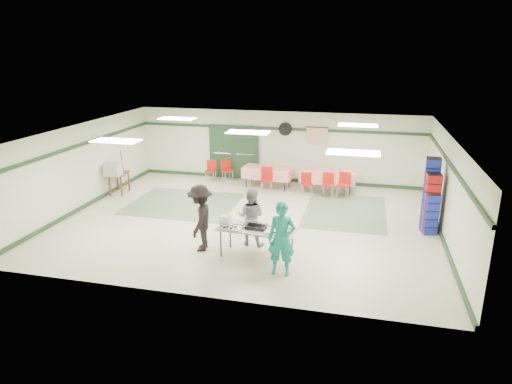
% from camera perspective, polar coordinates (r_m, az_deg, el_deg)
% --- Properties ---
extents(floor, '(11.00, 11.00, 0.00)m').
position_cam_1_polar(floor, '(13.77, -0.94, -3.57)').
color(floor, beige).
rests_on(floor, ground).
extents(ceiling, '(11.00, 11.00, 0.00)m').
position_cam_1_polar(ceiling, '(13.04, -1.00, 7.56)').
color(ceiling, silver).
rests_on(ceiling, wall_back).
extents(wall_back, '(11.00, 0.00, 11.00)m').
position_cam_1_polar(wall_back, '(17.61, 2.70, 5.69)').
color(wall_back, beige).
rests_on(wall_back, floor).
extents(wall_front, '(11.00, 0.00, 11.00)m').
position_cam_1_polar(wall_front, '(9.29, -7.94, -5.49)').
color(wall_front, beige).
rests_on(wall_front, floor).
extents(wall_left, '(0.00, 9.00, 9.00)m').
position_cam_1_polar(wall_left, '(15.61, -20.95, 3.00)').
color(wall_left, beige).
rests_on(wall_left, floor).
extents(wall_right, '(0.00, 9.00, 9.00)m').
position_cam_1_polar(wall_right, '(13.15, 22.93, 0.18)').
color(wall_right, beige).
rests_on(wall_right, floor).
extents(trim_back, '(11.00, 0.06, 0.10)m').
position_cam_1_polar(trim_back, '(17.45, 2.72, 7.92)').
color(trim_back, '#1E3821').
rests_on(trim_back, wall_back).
extents(baseboard_back, '(11.00, 0.06, 0.12)m').
position_cam_1_polar(baseboard_back, '(17.89, 2.62, 1.63)').
color(baseboard_back, '#1E3821').
rests_on(baseboard_back, floor).
extents(trim_left, '(0.06, 9.00, 0.10)m').
position_cam_1_polar(trim_left, '(15.45, -21.14, 5.50)').
color(trim_left, '#1E3821').
rests_on(trim_left, wall_back).
extents(baseboard_left, '(0.06, 9.00, 0.12)m').
position_cam_1_polar(baseboard_left, '(15.94, -20.36, -1.49)').
color(baseboard_left, '#1E3821').
rests_on(baseboard_left, floor).
extents(trim_right, '(0.06, 9.00, 0.10)m').
position_cam_1_polar(trim_right, '(12.97, 23.16, 3.14)').
color(trim_right, '#1E3821').
rests_on(trim_right, wall_back).
extents(baseboard_right, '(0.06, 9.00, 0.12)m').
position_cam_1_polar(baseboard_right, '(13.55, 22.16, -5.02)').
color(baseboard_right, '#1E3821').
rests_on(baseboard_right, floor).
extents(green_patch_a, '(3.50, 3.00, 0.01)m').
position_cam_1_polar(green_patch_a, '(15.42, -9.04, -1.44)').
color(green_patch_a, '#5E7958').
rests_on(green_patch_a, floor).
extents(green_patch_b, '(2.50, 3.50, 0.01)m').
position_cam_1_polar(green_patch_b, '(14.79, 11.10, -2.38)').
color(green_patch_b, '#5E7958').
rests_on(green_patch_b, floor).
extents(double_door_left, '(0.90, 0.06, 2.10)m').
position_cam_1_polar(double_door_left, '(18.15, -4.21, 5.05)').
color(double_door_left, '#959794').
rests_on(double_door_left, floor).
extents(double_door_right, '(0.90, 0.06, 2.10)m').
position_cam_1_polar(double_door_right, '(17.89, -1.30, 4.91)').
color(double_door_right, '#959794').
rests_on(double_door_right, floor).
extents(door_frame, '(2.00, 0.03, 2.15)m').
position_cam_1_polar(door_frame, '(18.00, -2.80, 4.97)').
color(door_frame, '#1E3821').
rests_on(door_frame, floor).
extents(wall_fan, '(0.50, 0.10, 0.50)m').
position_cam_1_polar(wall_fan, '(17.37, 3.68, 7.86)').
color(wall_fan, black).
rests_on(wall_fan, wall_back).
extents(scroll_banner, '(0.80, 0.02, 0.60)m').
position_cam_1_polar(scroll_banner, '(17.24, 7.62, 7.00)').
color(scroll_banner, '#D2BA83').
rests_on(scroll_banner, wall_back).
extents(serving_table, '(1.97, 0.95, 0.76)m').
position_cam_1_polar(serving_table, '(11.18, 0.07, -4.76)').
color(serving_table, '#B4B4AF').
rests_on(serving_table, floor).
extents(sheet_tray_right, '(0.67, 0.53, 0.02)m').
position_cam_1_polar(sheet_tray_right, '(10.95, 2.91, -4.96)').
color(sheet_tray_right, silver).
rests_on(sheet_tray_right, serving_table).
extents(sheet_tray_mid, '(0.61, 0.48, 0.02)m').
position_cam_1_polar(sheet_tray_mid, '(11.29, -0.21, -4.23)').
color(sheet_tray_mid, silver).
rests_on(sheet_tray_mid, serving_table).
extents(sheet_tray_left, '(0.56, 0.45, 0.02)m').
position_cam_1_polar(sheet_tray_left, '(11.21, -3.11, -4.43)').
color(sheet_tray_left, silver).
rests_on(sheet_tray_left, serving_table).
extents(baking_pan, '(0.52, 0.35, 0.08)m').
position_cam_1_polar(baking_pan, '(11.13, -0.00, -4.40)').
color(baking_pan, black).
rests_on(baking_pan, serving_table).
extents(foam_box_stack, '(0.26, 0.24, 0.22)m').
position_cam_1_polar(foam_box_stack, '(11.39, -3.81, -3.53)').
color(foam_box_stack, white).
rests_on(foam_box_stack, serving_table).
extents(volunteer_teal, '(0.63, 0.41, 1.73)m').
position_cam_1_polar(volunteer_teal, '(10.31, 3.21, -5.89)').
color(volunteer_teal, '#138675').
rests_on(volunteer_teal, floor).
extents(volunteer_grey, '(0.79, 0.64, 1.53)m').
position_cam_1_polar(volunteer_grey, '(11.89, -0.63, -3.11)').
color(volunteer_grey, gray).
rests_on(volunteer_grey, floor).
extents(volunteer_dark, '(0.78, 1.18, 1.72)m').
position_cam_1_polar(volunteer_dark, '(11.62, -6.95, -3.24)').
color(volunteer_dark, black).
rests_on(volunteer_dark, floor).
extents(dining_table_a, '(1.99, 0.95, 0.77)m').
position_cam_1_polar(dining_table_a, '(16.60, 8.91, 1.99)').
color(dining_table_a, red).
rests_on(dining_table_a, floor).
extents(dining_table_b, '(1.86, 0.98, 0.77)m').
position_cam_1_polar(dining_table_b, '(16.90, 1.47, 2.48)').
color(dining_table_b, red).
rests_on(dining_table_b, floor).
extents(chair_a, '(0.40, 0.40, 0.83)m').
position_cam_1_polar(chair_a, '(16.06, 9.02, 1.23)').
color(chair_a, '#AF1C0E').
rests_on(chair_a, floor).
extents(chair_b, '(0.46, 0.46, 0.79)m').
position_cam_1_polar(chair_b, '(16.13, 6.35, 1.31)').
color(chair_b, '#AF1C0E').
rests_on(chair_b, floor).
extents(chair_c, '(0.48, 0.48, 0.87)m').
position_cam_1_polar(chair_c, '(16.03, 10.95, 1.19)').
color(chair_c, '#AF1C0E').
rests_on(chair_c, floor).
extents(chair_d, '(0.48, 0.48, 0.90)m').
position_cam_1_polar(chair_d, '(16.36, 1.35, 1.89)').
color(chair_d, '#AF1C0E').
rests_on(chair_d, floor).
extents(chair_loose_a, '(0.55, 0.55, 0.84)m').
position_cam_1_polar(chair_loose_a, '(17.77, -3.69, 3.01)').
color(chair_loose_a, '#AF1C0E').
rests_on(chair_loose_a, floor).
extents(chair_loose_b, '(0.39, 0.39, 0.81)m').
position_cam_1_polar(chair_loose_b, '(17.78, -5.63, 2.91)').
color(chair_loose_b, '#AF1C0E').
rests_on(chair_loose_b, floor).
extents(crate_stack_blue_a, '(0.43, 0.43, 2.06)m').
position_cam_1_polar(crate_stack_blue_a, '(13.82, 20.94, -0.16)').
color(crate_stack_blue_a, navy).
rests_on(crate_stack_blue_a, floor).
extents(crate_stack_red, '(0.40, 0.40, 1.71)m').
position_cam_1_polar(crate_stack_red, '(13.51, 21.04, -1.35)').
color(crate_stack_red, maroon).
rests_on(crate_stack_red, floor).
extents(crate_stack_blue_b, '(0.44, 0.44, 1.18)m').
position_cam_1_polar(crate_stack_blue_b, '(13.52, 20.96, -2.52)').
color(crate_stack_blue_b, navy).
rests_on(crate_stack_blue_b, floor).
extents(printer_table, '(0.63, 0.88, 0.74)m').
position_cam_1_polar(printer_table, '(16.87, -16.78, 1.91)').
color(printer_table, brown).
rests_on(printer_table, floor).
extents(office_printer, '(0.57, 0.51, 0.41)m').
position_cam_1_polar(office_printer, '(16.51, -17.45, 2.67)').
color(office_printer, '#A4A5A1').
rests_on(office_printer, printer_table).
extents(broom, '(0.04, 0.23, 1.46)m').
position_cam_1_polar(broom, '(17.29, -16.25, 2.78)').
color(broom, brown).
rests_on(broom, floor).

